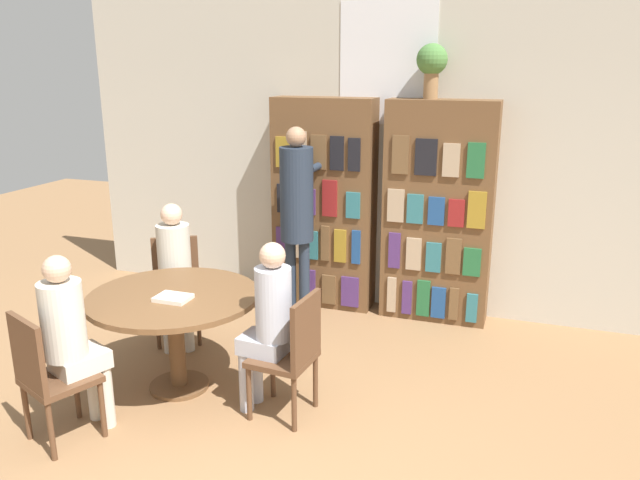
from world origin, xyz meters
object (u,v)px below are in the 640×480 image
bookshelf_left (324,205)px  seated_reader_back (71,334)px  chair_near_camera (47,373)px  reading_table (174,310)px  seated_reader_right (268,319)px  chair_far_side (293,350)px  flower_vase (432,64)px  bookshelf_right (438,213)px  librarian_standing (297,205)px  seated_reader_left (175,266)px  chair_left_side (177,283)px

bookshelf_left → seated_reader_back: 2.84m
chair_near_camera → reading_table: bearing=90.0°
chair_near_camera → seated_reader_right: seated_reader_right is taller
bookshelf_left → chair_far_side: (0.49, -2.08, -0.53)m
flower_vase → bookshelf_left: bearing=-179.7°
bookshelf_right → librarian_standing: bookshelf_right is taller
chair_near_camera → seated_reader_left: (-0.04, 1.55, 0.21)m
reading_table → librarian_standing: size_ratio=0.68×
chair_near_camera → bookshelf_right: bearing=78.7°
chair_near_camera → librarian_standing: (0.75, 2.39, 0.63)m
bookshelf_right → seated_reader_right: 2.24m
chair_near_camera → chair_far_side: size_ratio=1.00×
seated_reader_back → librarian_standing: librarian_standing is taller
chair_far_side → seated_reader_back: 1.42m
bookshelf_right → flower_vase: size_ratio=4.33×
librarian_standing → chair_far_side: bearing=-70.0°
chair_far_side → bookshelf_right: bearing=-11.9°
bookshelf_right → flower_vase: 1.33m
flower_vase → chair_left_side: flower_vase is taller
flower_vase → chair_near_camera: 3.89m
chair_left_side → librarian_standing: size_ratio=0.49×
bookshelf_right → seated_reader_left: bearing=-146.0°
flower_vase → seated_reader_left: size_ratio=0.38×
seated_reader_right → librarian_standing: size_ratio=0.68×
bookshelf_right → reading_table: 2.58m
flower_vase → librarian_standing: flower_vase is taller
chair_far_side → librarian_standing: size_ratio=0.49×
chair_left_side → seated_reader_right: 1.56m
chair_near_camera → chair_left_side: size_ratio=1.00×
flower_vase → chair_left_side: (-1.95, -1.19, -1.86)m
chair_left_side → seated_reader_back: (0.20, -1.54, 0.20)m
flower_vase → librarian_standing: 1.71m
flower_vase → chair_near_camera: flower_vase is taller
seated_reader_left → librarian_standing: librarian_standing is taller
bookshelf_right → seated_reader_right: size_ratio=1.66×
reading_table → seated_reader_back: (-0.30, -0.72, 0.07)m
chair_left_side → bookshelf_left: bearing=-160.4°
seated_reader_left → flower_vase: bearing=-175.5°
flower_vase → chair_far_side: 2.84m
reading_table → seated_reader_left: (-0.41, 0.67, 0.08)m
bookshelf_right → flower_vase: flower_vase is taller
seated_reader_left → seated_reader_back: seated_reader_left is taller
bookshelf_left → flower_vase: bearing=0.3°
seated_reader_left → seated_reader_right: size_ratio=1.01×
bookshelf_left → flower_vase: (0.99, 0.00, 1.33)m
bookshelf_left → reading_table: (-0.46, -2.00, -0.39)m
seated_reader_back → seated_reader_left: bearing=117.0°
bookshelf_right → chair_far_side: bearing=-106.6°
seated_reader_right → reading_table: bearing=90.0°
chair_far_side → chair_left_side: bearing=63.0°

